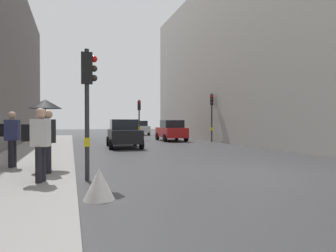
{
  "coord_description": "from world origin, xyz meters",
  "views": [
    {
      "loc": [
        -5.62,
        -8.0,
        1.59
      ],
      "look_at": [
        0.48,
        10.4,
        1.34
      ],
      "focal_mm": 31.37,
      "sensor_mm": 36.0,
      "label": 1
    }
  ],
  "objects": [
    {
      "name": "sidewalk_kerb",
      "position": [
        -7.13,
        6.0,
        0.08
      ],
      "size": [
        3.25,
        40.0,
        0.16
      ],
      "primitive_type": "cube",
      "color": "gray",
      "rests_on": "ground"
    },
    {
      "name": "car_dark_suv",
      "position": [
        -2.44,
        10.48,
        0.88
      ],
      "size": [
        2.22,
        4.3,
        1.76
      ],
      "color": "black",
      "rests_on": "ground"
    },
    {
      "name": "ground_plane",
      "position": [
        0.0,
        0.0,
        0.0
      ],
      "size": [
        120.0,
        120.0,
        0.0
      ],
      "primitive_type": "plane",
      "color": "#38383A"
    },
    {
      "name": "pedestrian_with_umbrella",
      "position": [
        -6.41,
        1.9,
        1.84
      ],
      "size": [
        1.0,
        1.0,
        2.14
      ],
      "color": "black",
      "rests_on": "sidewalk_kerb"
    },
    {
      "name": "traffic_light_mid_street",
      "position": [
        5.2,
        13.39,
        2.7
      ],
      "size": [
        0.33,
        0.45,
        3.92
      ],
      "color": "#2D2D2D",
      "rests_on": "ground"
    },
    {
      "name": "traffic_light_far_median",
      "position": [
        0.28,
        18.12,
        2.51
      ],
      "size": [
        0.24,
        0.43,
        3.63
      ],
      "color": "#2D2D2D",
      "rests_on": "ground"
    },
    {
      "name": "pedestrian_with_grey_backpack",
      "position": [
        -7.44,
        2.4,
        1.16
      ],
      "size": [
        0.65,
        0.41,
        1.77
      ],
      "color": "black",
      "rests_on": "sidewalk_kerb"
    },
    {
      "name": "warning_sign_triangle",
      "position": [
        -5.08,
        -1.86,
        0.33
      ],
      "size": [
        0.64,
        0.64,
        0.65
      ],
      "primitive_type": "cone",
      "color": "silver",
      "rests_on": "ground"
    },
    {
      "name": "traffic_light_near_left",
      "position": [
        -5.18,
        0.26,
        2.47
      ],
      "size": [
        0.44,
        0.25,
        3.58
      ],
      "color": "#2D2D2D",
      "rests_on": "ground"
    },
    {
      "name": "car_red_sedan",
      "position": [
        2.53,
        15.7,
        0.88
      ],
      "size": [
        2.2,
        4.29,
        1.76
      ],
      "color": "red",
      "rests_on": "ground"
    },
    {
      "name": "building_facade_right",
      "position": [
        11.51,
        11.76,
        6.97
      ],
      "size": [
        12.0,
        33.98,
        13.94
      ],
      "primitive_type": "cube",
      "color": "#B2ADA3",
      "rests_on": "ground"
    },
    {
      "name": "car_white_compact",
      "position": [
        2.43,
        27.82,
        0.88
      ],
      "size": [
        2.11,
        4.25,
        1.76
      ],
      "color": "silver",
      "rests_on": "ground"
    },
    {
      "name": "pedestrian_in_dark_coat",
      "position": [
        -6.23,
        0.87,
        1.13
      ],
      "size": [
        0.42,
        0.36,
        1.77
      ],
      "color": "black",
      "rests_on": "sidewalk_kerb"
    },
    {
      "name": "pedestrian_with_black_backpack",
      "position": [
        -6.36,
        -0.39,
        1.16
      ],
      "size": [
        0.66,
        0.46,
        1.77
      ],
      "color": "black",
      "rests_on": "sidewalk_kerb"
    }
  ]
}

